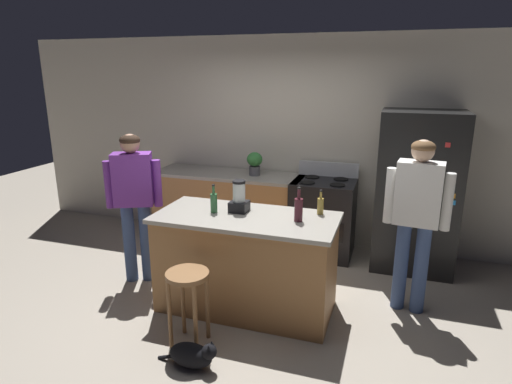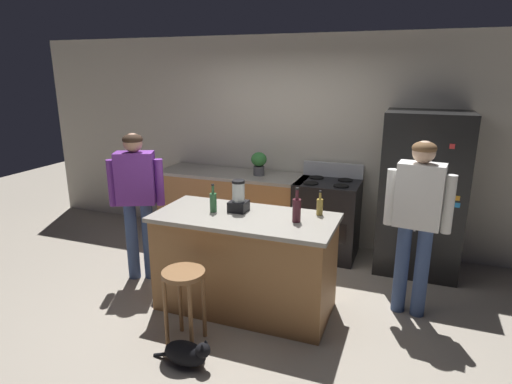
% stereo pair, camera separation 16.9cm
% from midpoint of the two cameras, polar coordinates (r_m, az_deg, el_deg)
% --- Properties ---
extents(ground_plane, '(14.00, 14.00, 0.00)m').
position_cam_midpoint_polar(ground_plane, '(4.43, -0.29, -14.91)').
color(ground_plane, '#9E9384').
extents(back_wall, '(8.00, 0.10, 2.70)m').
position_cam_midpoint_polar(back_wall, '(5.74, 6.73, 6.59)').
color(back_wall, beige).
rests_on(back_wall, ground_plane).
extents(kitchen_island, '(1.71, 0.81, 0.95)m').
position_cam_midpoint_polar(kitchen_island, '(4.20, -0.30, -9.29)').
color(kitchen_island, '#9E6B3D').
rests_on(kitchen_island, ground_plane).
extents(back_counter_run, '(2.00, 0.64, 0.95)m').
position_cam_midpoint_polar(back_counter_run, '(5.82, -2.19, -2.03)').
color(back_counter_run, '#9E6B3D').
rests_on(back_counter_run, ground_plane).
extents(refrigerator, '(0.90, 0.73, 1.84)m').
position_cam_midpoint_polar(refrigerator, '(5.23, 21.98, -0.22)').
color(refrigerator, black).
rests_on(refrigerator, ground_plane).
extents(stove_range, '(0.76, 0.65, 1.13)m').
position_cam_midpoint_polar(stove_range, '(5.45, 10.22, -3.43)').
color(stove_range, black).
rests_on(stove_range, ground_plane).
extents(person_by_island_left, '(0.57, 0.37, 1.64)m').
position_cam_midpoint_polar(person_by_island_left, '(4.77, -14.56, -0.12)').
color(person_by_island_left, '#384C7A').
rests_on(person_by_island_left, ground_plane).
extents(person_by_sink_right, '(0.60, 0.26, 1.67)m').
position_cam_midpoint_polar(person_by_sink_right, '(4.20, 21.69, -2.58)').
color(person_by_sink_right, '#384C7A').
rests_on(person_by_sink_right, ground_plane).
extents(bar_stool, '(0.36, 0.36, 0.66)m').
position_cam_midpoint_polar(bar_stool, '(3.72, -8.19, -12.39)').
color(bar_stool, brown).
rests_on(bar_stool, ground_plane).
extents(cat, '(0.52, 0.18, 0.26)m').
position_cam_midpoint_polar(cat, '(3.66, -7.72, -20.40)').
color(cat, black).
rests_on(cat, ground_plane).
extents(potted_plant, '(0.20, 0.20, 0.30)m').
position_cam_midpoint_polar(potted_plant, '(5.52, 1.27, 3.98)').
color(potted_plant, '#4C4C51').
rests_on(potted_plant, back_counter_run).
extents(blender_appliance, '(0.17, 0.17, 0.31)m').
position_cam_midpoint_polar(blender_appliance, '(4.11, -1.16, -0.86)').
color(blender_appliance, black).
rests_on(blender_appliance, kitchen_island).
extents(bottle_wine, '(0.08, 0.08, 0.32)m').
position_cam_midpoint_polar(bottle_wine, '(3.85, 6.66, -2.31)').
color(bottle_wine, '#471923').
rests_on(bottle_wine, kitchen_island).
extents(bottle_vinegar, '(0.06, 0.06, 0.24)m').
position_cam_midpoint_polar(bottle_vinegar, '(4.07, 9.62, -1.87)').
color(bottle_vinegar, olive).
rests_on(bottle_vinegar, kitchen_island).
extents(bottle_olive_oil, '(0.07, 0.07, 0.28)m').
position_cam_midpoint_polar(bottle_olive_oil, '(4.11, -4.51, -1.29)').
color(bottle_olive_oil, '#2D6638').
rests_on(bottle_olive_oil, kitchen_island).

